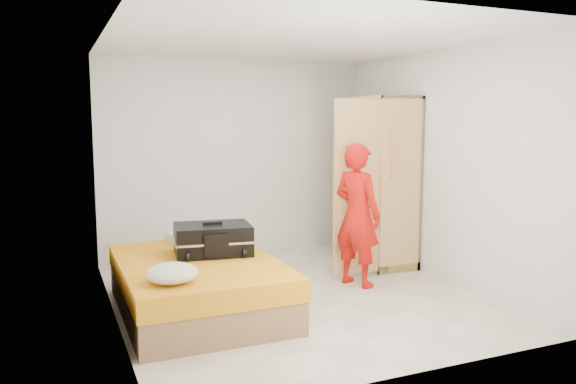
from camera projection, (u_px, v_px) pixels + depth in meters
name	position (u px, v px, depth m)	size (l,w,h in m)	color
room	(296.00, 171.00, 5.68)	(4.00, 4.02, 2.60)	beige
bed	(198.00, 285.00, 5.34)	(1.42, 2.02, 0.50)	olive
wardrobe	(373.00, 185.00, 7.07)	(1.17, 1.20, 2.10)	tan
person	(357.00, 215.00, 6.13)	(0.57, 0.38, 1.57)	red
suitcase	(213.00, 239.00, 5.54)	(0.82, 0.65, 0.32)	black
round_cushion	(172.00, 273.00, 4.56)	(0.42, 0.42, 0.16)	white
pillow	(195.00, 236.00, 6.15)	(0.59, 0.30, 0.11)	white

